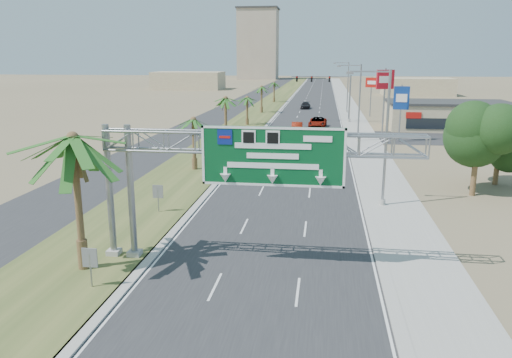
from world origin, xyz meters
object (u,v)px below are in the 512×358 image
object	(u,v)px
car_right_lane	(318,122)
pole_sign_red_near	(385,84)
sign_gantry	(243,153)
car_far	(305,106)
car_mid_lane	(297,127)
signal_mast	(338,94)
palm_near	(73,139)
pole_sign_blue	(401,100)
store_building	(448,116)
car_left_lane	(260,155)
pole_sign_red_far	(371,85)

from	to	relation	value
car_right_lane	pole_sign_red_near	xyz separation A→B (m)	(8.49, -13.95, 6.74)
sign_gantry	car_right_lane	xyz separation A→B (m)	(3.06, 55.01, -5.26)
sign_gantry	car_far	xyz separation A→B (m)	(-0.07, 84.98, -5.37)
car_mid_lane	car_far	size ratio (longest dim) A/B	0.97
signal_mast	pole_sign_red_near	xyz separation A→B (m)	(5.32, -20.99, 2.69)
palm_near	car_far	world-z (taller)	palm_near
car_mid_lane	pole_sign_blue	bearing A→B (deg)	-25.44
store_building	pole_sign_blue	world-z (taller)	pole_sign_blue
store_building	car_mid_lane	xyz separation A→B (m)	(-22.95, -6.96, -1.25)
car_mid_lane	car_left_lane	bearing A→B (deg)	-99.18
car_right_lane	sign_gantry	bearing A→B (deg)	-90.31
pole_sign_red_far	pole_sign_red_near	bearing A→B (deg)	-92.00
palm_near	car_far	size ratio (longest dim) A/B	1.77
pole_sign_blue	palm_near	bearing A→B (deg)	-116.19
store_building	pole_sign_red_near	distance (m)	19.71
car_right_lane	signal_mast	bearing A→B (deg)	68.60
pole_sign_red_near	pole_sign_red_far	distance (m)	30.96
car_mid_lane	palm_near	bearing A→B (deg)	-101.07
signal_mast	car_left_lane	size ratio (longest dim) A/B	2.61
pole_sign_blue	signal_mast	bearing A→B (deg)	112.22
sign_gantry	car_right_lane	distance (m)	55.35
car_mid_lane	pole_sign_red_far	bearing A→B (deg)	59.40
car_far	pole_sign_blue	world-z (taller)	pole_sign_blue
car_left_lane	car_right_lane	distance (m)	27.99
sign_gantry	store_building	bearing A→B (deg)	67.64
car_left_lane	pole_sign_red_far	world-z (taller)	pole_sign_red_far
car_far	car_mid_lane	bearing A→B (deg)	-85.97
store_building	sign_gantry	bearing A→B (deg)	-112.36
sign_gantry	signal_mast	bearing A→B (deg)	84.26
palm_near	signal_mast	world-z (taller)	palm_near
signal_mast	store_building	size ratio (longest dim) A/B	0.57
pole_sign_blue	pole_sign_red_far	distance (m)	28.93
pole_sign_red_near	pole_sign_blue	xyz separation A→B (m)	(2.43, 2.00, -2.12)
car_left_lane	pole_sign_red_far	distance (m)	47.18
signal_mast	car_mid_lane	size ratio (longest dim) A/B	2.26
sign_gantry	pole_sign_red_near	xyz separation A→B (m)	(11.56, 41.06, 1.49)
car_mid_lane	pole_sign_blue	world-z (taller)	pole_sign_blue
sign_gantry	pole_sign_blue	size ratio (longest dim) A/B	2.26
palm_near	store_building	xyz separation A→B (m)	(31.20, 58.00, -4.93)
sign_gantry	signal_mast	distance (m)	62.37
pole_sign_blue	pole_sign_red_far	size ratio (longest dim) A/B	1.00
store_building	pole_sign_red_far	xyz separation A→B (m)	(-10.43, 15.88, 3.81)
car_far	pole_sign_red_near	xyz separation A→B (m)	(11.63, -43.92, 6.86)
sign_gantry	pole_sign_blue	world-z (taller)	sign_gantry
pole_sign_blue	car_far	bearing A→B (deg)	108.54
palm_near	car_left_lane	bearing A→B (deg)	79.45
palm_near	pole_sign_blue	distance (m)	50.16
palm_near	pole_sign_red_near	size ratio (longest dim) A/B	0.88
signal_mast	pole_sign_red_near	size ratio (longest dim) A/B	1.08
sign_gantry	pole_sign_red_far	size ratio (longest dim) A/B	2.26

